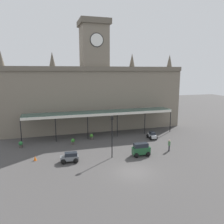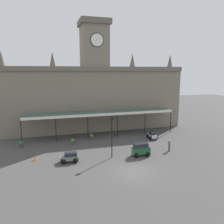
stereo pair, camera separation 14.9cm
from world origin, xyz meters
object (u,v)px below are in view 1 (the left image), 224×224
Objects in this scene: victorian_lamppost at (112,132)px; planter_by_canopy at (21,144)px; pedestrian_beside_cars at (169,145)px; car_silver_sedan at (152,136)px; planter_forecourt_centre at (73,142)px; planter_near_kerb at (92,137)px; car_green_van at (141,150)px; car_grey_estate at (70,158)px; traffic_cone at (35,158)px.

planter_by_canopy is (-12.05, 7.66, -3.01)m from victorian_lamppost.
pedestrian_beside_cars is at bearing 0.19° from victorian_lamppost.
victorian_lamppost is at bearing -179.81° from pedestrian_beside_cars.
car_silver_sedan reaches higher than planter_forecourt_centre.
pedestrian_beside_cars is 1.74× the size of planter_near_kerb.
car_green_van is 1.05× the size of car_grey_estate.
planter_forecourt_centre is (-4.35, 6.83, -3.01)m from victorian_lamppost.
victorian_lamppost is (5.57, -0.01, 2.93)m from car_grey_estate.
planter_by_canopy is at bearing -174.97° from planter_near_kerb.
planter_forecourt_centre is at bearing 152.28° from pedestrian_beside_cars.
traffic_cone is 11.12m from planter_near_kerb.
pedestrian_beside_cars reaches higher than planter_by_canopy.
victorian_lamppost is 9.20m from planter_near_kerb.
planter_near_kerb is at bearing 37.87° from traffic_cone.
car_silver_sedan is 2.21× the size of planter_near_kerb.
planter_near_kerb is at bearing 138.17° from pedestrian_beside_cars.
planter_by_canopy is (-20.65, 7.64, -0.42)m from pedestrian_beside_cars.
victorian_lamppost is at bearing -32.45° from planter_by_canopy.
victorian_lamppost reaches higher than pedestrian_beside_cars.
car_green_van is 4.68m from pedestrian_beside_cars.
car_silver_sedan is 2.21× the size of planter_forecourt_centre.
car_grey_estate is at bearing 179.93° from victorian_lamppost.
car_grey_estate reaches higher than car_silver_sedan.
car_grey_estate reaches higher than planter_by_canopy.
pedestrian_beside_cars is 1.74× the size of planter_by_canopy.
planter_by_canopy is 1.00× the size of planter_forecourt_centre.
planter_forecourt_centre is at bearing 42.71° from traffic_cone.
car_green_van reaches higher than car_silver_sedan.
planter_forecourt_centre is (1.21, 6.83, -0.07)m from car_grey_estate.
car_green_van is at bearing -61.56° from planter_near_kerb.
pedestrian_beside_cars is (4.65, 0.57, 0.10)m from car_green_van.
car_grey_estate is 3.68× the size of traffic_cone.
victorian_lamppost is at bearing 172.26° from car_green_van.
planter_by_canopy is at bearing 111.11° from traffic_cone.
car_silver_sedan is 10.25m from planter_near_kerb.
planter_by_canopy is (-11.04, -0.97, 0.00)m from planter_near_kerb.
car_silver_sedan is 3.39× the size of traffic_cone.
traffic_cone is (-13.75, 2.35, -0.49)m from car_green_van.
planter_near_kerb is at bearing 118.44° from car_green_van.
car_silver_sedan is 0.92× the size of car_grey_estate.
pedestrian_beside_cars is 14.64m from planter_forecourt_centre.
car_grey_estate is at bearing -100.09° from planter_forecourt_centre.
car_silver_sedan is 11.22m from victorian_lamppost.
car_green_van reaches higher than car_grey_estate.
planter_forecourt_centre is at bearing -151.63° from planter_near_kerb.
traffic_cone is at bearing 156.90° from car_grey_estate.
victorian_lamppost reaches higher than planter_by_canopy.
planter_forecourt_centre is (-12.95, 6.81, -0.42)m from pedestrian_beside_cars.
pedestrian_beside_cars is 1.74× the size of planter_forecourt_centre.
car_silver_sedan reaches higher than traffic_cone.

